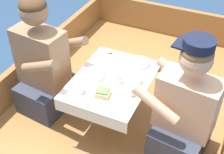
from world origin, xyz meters
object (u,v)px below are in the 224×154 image
at_px(coffee_cup_port, 80,89).
at_px(sandwich, 103,93).
at_px(coffee_cup_starboard, 131,90).
at_px(tin_can, 119,78).
at_px(person_port, 44,67).
at_px(person_starboard, 185,112).

bearing_deg(coffee_cup_port, sandwich, 9.16).
relative_size(coffee_cup_port, coffee_cup_starboard, 0.98).
bearing_deg(tin_can, coffee_cup_starboard, -35.48).
distance_m(person_port, coffee_cup_starboard, 0.77).
distance_m(person_port, coffee_cup_port, 0.46).
relative_size(person_port, sandwich, 9.00).
height_order(person_port, sandwich, person_port).
xyz_separation_m(person_port, sandwich, (0.60, -0.14, 0.06)).
relative_size(person_port, person_starboard, 1.04).
height_order(sandwich, coffee_cup_starboard, coffee_cup_starboard).
distance_m(coffee_cup_port, tin_can, 0.30).
height_order(person_port, coffee_cup_starboard, person_port).
bearing_deg(tin_can, sandwich, -99.58).
relative_size(person_port, tin_can, 15.07).
bearing_deg(coffee_cup_port, coffee_cup_starboard, 21.10).
height_order(person_starboard, sandwich, person_starboard).
bearing_deg(person_starboard, tin_can, 0.72).
relative_size(person_port, coffee_cup_port, 9.85).
relative_size(person_starboard, coffee_cup_starboard, 9.30).
xyz_separation_m(person_starboard, coffee_cup_port, (-0.73, -0.17, 0.08)).
bearing_deg(person_port, coffee_cup_port, -14.96).
height_order(person_port, coffee_cup_port, person_port).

